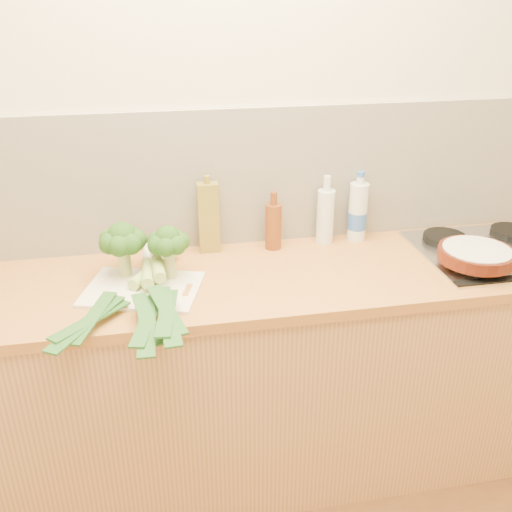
{
  "coord_description": "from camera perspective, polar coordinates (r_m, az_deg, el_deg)",
  "views": [
    {
      "loc": [
        -0.28,
        -0.61,
        1.85
      ],
      "look_at": [
        0.05,
        1.1,
        1.02
      ],
      "focal_mm": 40.0,
      "sensor_mm": 36.0,
      "label": 1
    }
  ],
  "objects": [
    {
      "name": "gas_hob",
      "position": [
        2.41,
        22.79,
        0.55
      ],
      "size": [
        0.58,
        0.5,
        0.04
      ],
      "color": "silver",
      "rests_on": "counter"
    },
    {
      "name": "counter",
      "position": [
        2.3,
        -1.76,
        -11.93
      ],
      "size": [
        3.2,
        0.62,
        0.9
      ],
      "color": "tan",
      "rests_on": "ground"
    },
    {
      "name": "skillet",
      "position": [
        2.22,
        21.24,
        0.16
      ],
      "size": [
        0.4,
        0.27,
        0.05
      ],
      "rotation": [
        0.0,
        0.0,
        -0.16
      ],
      "color": "#45170B",
      "rests_on": "gas_hob"
    },
    {
      "name": "leek_front",
      "position": [
        1.98,
        -11.96,
        -2.64
      ],
      "size": [
        0.42,
        0.64,
        0.04
      ],
      "rotation": [
        0.0,
        0.0,
        -0.55
      ],
      "color": "white",
      "rests_on": "chopping_board"
    },
    {
      "name": "broccoli_right",
      "position": [
        1.99,
        -8.78,
        1.32
      ],
      "size": [
        0.15,
        0.15,
        0.19
      ],
      "color": "#9DA962",
      "rests_on": "chopping_board"
    },
    {
      "name": "chopping_board",
      "position": [
        1.99,
        -11.26,
        -3.27
      ],
      "size": [
        0.45,
        0.38,
        0.01
      ],
      "primitive_type": "cube",
      "rotation": [
        0.0,
        0.0,
        -0.3
      ],
      "color": "beige",
      "rests_on": "counter"
    },
    {
      "name": "room_shell",
      "position": [
        2.22,
        -3.22,
        7.65
      ],
      "size": [
        3.5,
        3.5,
        3.5
      ],
      "color": "beige",
      "rests_on": "ground"
    },
    {
      "name": "oil_tin",
      "position": [
        2.2,
        -4.77,
        3.88
      ],
      "size": [
        0.08,
        0.05,
        0.31
      ],
      "color": "olive",
      "rests_on": "counter"
    },
    {
      "name": "water_bottle",
      "position": [
        2.35,
        10.12,
        4.21
      ],
      "size": [
        0.08,
        0.08,
        0.27
      ],
      "color": "silver",
      "rests_on": "counter"
    },
    {
      "name": "glass_bottle",
      "position": [
        2.3,
        6.95,
        4.06
      ],
      "size": [
        0.07,
        0.07,
        0.28
      ],
      "color": "silver",
      "rests_on": "counter"
    },
    {
      "name": "amber_bottle",
      "position": [
        2.24,
        1.75,
        3.09
      ],
      "size": [
        0.06,
        0.06,
        0.23
      ],
      "color": "brown",
      "rests_on": "counter"
    },
    {
      "name": "broccoli_left",
      "position": [
        2.03,
        -13.21,
        1.53
      ],
      "size": [
        0.16,
        0.17,
        0.2
      ],
      "color": "#9DA962",
      "rests_on": "chopping_board"
    },
    {
      "name": "leek_back",
      "position": [
        1.91,
        -9.54,
        -2.25
      ],
      "size": [
        0.11,
        0.67,
        0.04
      ],
      "rotation": [
        0.0,
        0.0,
        0.05
      ],
      "color": "white",
      "rests_on": "chopping_board"
    },
    {
      "name": "leek_mid",
      "position": [
        1.94,
        -10.78,
        -2.58
      ],
      "size": [
        0.11,
        0.72,
        0.04
      ],
      "rotation": [
        0.0,
        0.0,
        -0.03
      ],
      "color": "white",
      "rests_on": "chopping_board"
    }
  ]
}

